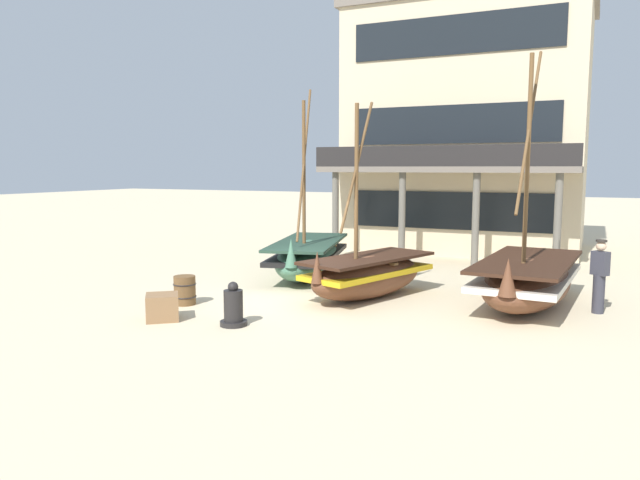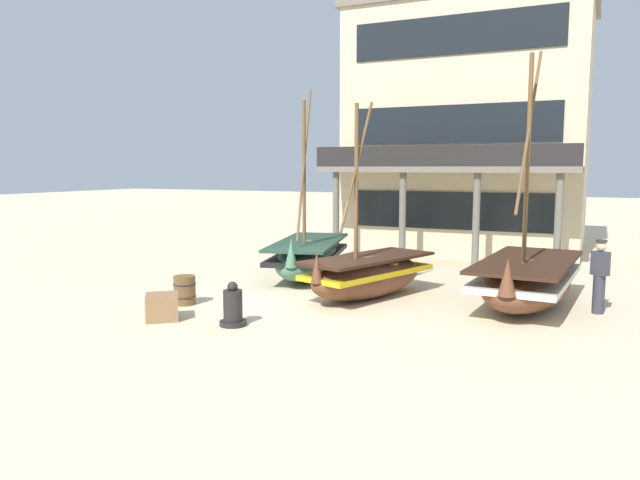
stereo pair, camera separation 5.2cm
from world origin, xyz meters
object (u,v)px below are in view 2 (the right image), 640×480
at_px(wooden_barrel, 185,290).
at_px(cargo_crate, 162,307).
at_px(fishing_boat_near_left, 308,257).
at_px(fishing_boat_centre_large, 527,280).
at_px(fisherman_by_hull, 600,277).
at_px(capstan_winch, 233,308).
at_px(harbor_building_main, 469,129).
at_px(fishing_boat_far_right, 368,275).

xyz_separation_m(wooden_barrel, cargo_crate, (0.47, -1.40, -0.07)).
relative_size(fishing_boat_near_left, cargo_crate, 8.26).
xyz_separation_m(fishing_boat_centre_large, fisherman_by_hull, (1.56, -0.06, 0.20)).
distance_m(fisherman_by_hull, capstan_winch, 8.23).
xyz_separation_m(wooden_barrel, harbor_building_main, (4.04, 13.45, 4.49)).
bearing_deg(fishing_boat_near_left, harbor_building_main, 71.84).
relative_size(fishing_boat_centre_large, capstan_winch, 6.43).
bearing_deg(capstan_winch, wooden_barrel, 151.87).
distance_m(fishing_boat_centre_large, fishing_boat_far_right, 3.84).
relative_size(fishing_boat_centre_large, harbor_building_main, 0.62).
xyz_separation_m(fishing_boat_near_left, wooden_barrel, (-1.11, -4.52, -0.27)).
xyz_separation_m(fishing_boat_far_right, fisherman_by_hull, (5.33, 0.69, 0.24)).
xyz_separation_m(fishing_boat_centre_large, wooden_barrel, (-7.51, -3.32, -0.28)).
height_order(fishing_boat_centre_large, capstan_winch, fishing_boat_centre_large).
bearing_deg(fisherman_by_hull, harbor_building_main, 116.31).
bearing_deg(cargo_crate, fishing_boat_centre_large, 33.84).
relative_size(fishing_boat_centre_large, fishing_boat_far_right, 1.23).
relative_size(fishing_boat_near_left, fisherman_by_hull, 3.33).
distance_m(fishing_boat_far_right, wooden_barrel, 4.55).
distance_m(fishing_boat_near_left, fishing_boat_centre_large, 6.52).
distance_m(fishing_boat_centre_large, capstan_winch, 6.99).
xyz_separation_m(fishing_boat_near_left, capstan_winch, (1.03, -5.66, -0.25)).
bearing_deg(fishing_boat_near_left, fishing_boat_far_right, -36.50).
height_order(cargo_crate, harbor_building_main, harbor_building_main).
xyz_separation_m(fishing_boat_near_left, harbor_building_main, (2.93, 8.92, 4.22)).
bearing_deg(fishing_boat_centre_large, fisherman_by_hull, -2.10).
xyz_separation_m(fishing_boat_centre_large, harbor_building_main, (-3.48, 10.12, 4.21)).
bearing_deg(cargo_crate, capstan_winch, 8.76).
bearing_deg(fishing_boat_far_right, wooden_barrel, -145.52).
height_order(fishing_boat_centre_large, cargo_crate, fishing_boat_centre_large).
bearing_deg(fishing_boat_near_left, capstan_winch, -79.72).
distance_m(wooden_barrel, cargo_crate, 1.48).
height_order(fishing_boat_centre_large, fishing_boat_far_right, fishing_boat_centre_large).
bearing_deg(fishing_boat_centre_large, wooden_barrel, -156.16).
bearing_deg(fishing_boat_near_left, cargo_crate, -96.12).
bearing_deg(capstan_winch, fishing_boat_centre_large, 39.69).
distance_m(cargo_crate, harbor_building_main, 15.93).
distance_m(fishing_boat_near_left, wooden_barrel, 4.66).
bearing_deg(harbor_building_main, fishing_boat_far_right, -91.53).
xyz_separation_m(fishing_boat_centre_large, capstan_winch, (-5.38, -4.46, -0.26)).
bearing_deg(harbor_building_main, capstan_winch, -97.42).
distance_m(capstan_winch, wooden_barrel, 2.42).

